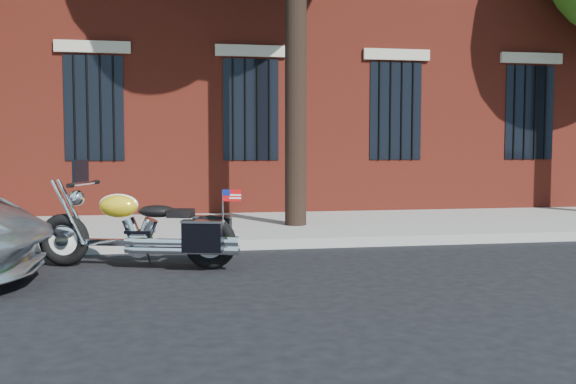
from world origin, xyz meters
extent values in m
plane|color=black|center=(0.00, 0.00, 0.00)|extent=(120.00, 120.00, 0.00)
cube|color=gray|center=(0.00, 1.38, 0.07)|extent=(40.00, 0.16, 0.15)
cube|color=gray|center=(0.00, 3.26, 0.07)|extent=(40.00, 3.60, 0.15)
cube|color=black|center=(0.00, 5.11, 2.20)|extent=(1.10, 0.14, 2.00)
cube|color=#B2A893|center=(0.00, 5.08, 3.35)|extent=(1.40, 0.20, 0.22)
cylinder|color=black|center=(0.00, 5.03, 2.20)|extent=(0.04, 0.04, 2.00)
cylinder|color=black|center=(0.50, 2.90, 2.50)|extent=(0.36, 0.36, 5.00)
torus|color=black|center=(-2.84, 0.47, 0.33)|extent=(0.66, 0.32, 0.64)
torus|color=black|center=(-1.09, -0.04, 0.33)|extent=(0.66, 0.32, 0.64)
cylinder|color=white|center=(-2.84, 0.47, 0.33)|extent=(0.48, 0.19, 0.48)
cylinder|color=white|center=(-1.09, -0.04, 0.33)|extent=(0.48, 0.19, 0.48)
ellipsoid|color=white|center=(-2.84, 0.47, 0.42)|extent=(0.36, 0.21, 0.18)
ellipsoid|color=yellow|center=(-1.09, -0.04, 0.44)|extent=(0.36, 0.22, 0.18)
cube|color=white|center=(-1.96, 0.22, 0.31)|extent=(1.41, 0.50, 0.08)
cylinder|color=white|center=(-1.92, 0.20, 0.29)|extent=(0.34, 0.25, 0.31)
cylinder|color=white|center=(-1.50, -0.10, 0.30)|extent=(1.18, 0.42, 0.09)
ellipsoid|color=yellow|center=(-2.17, 0.28, 0.75)|extent=(0.53, 0.40, 0.27)
ellipsoid|color=black|center=(-1.70, 0.14, 0.69)|extent=(0.52, 0.39, 0.15)
cube|color=black|center=(-1.04, 0.21, 0.43)|extent=(0.49, 0.28, 0.36)
cube|color=black|center=(-1.19, -0.27, 0.43)|extent=(0.49, 0.28, 0.36)
cylinder|color=white|center=(-2.58, 0.40, 1.02)|extent=(0.24, 0.73, 0.03)
sphere|color=white|center=(-2.67, 0.43, 0.84)|extent=(0.24, 0.24, 0.19)
cube|color=black|center=(-2.62, 0.41, 1.17)|extent=(0.15, 0.38, 0.27)
cube|color=red|center=(-0.86, -0.41, 0.91)|extent=(0.21, 0.07, 0.13)
camera|label=1|loc=(-1.47, -7.66, 1.46)|focal=40.00mm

